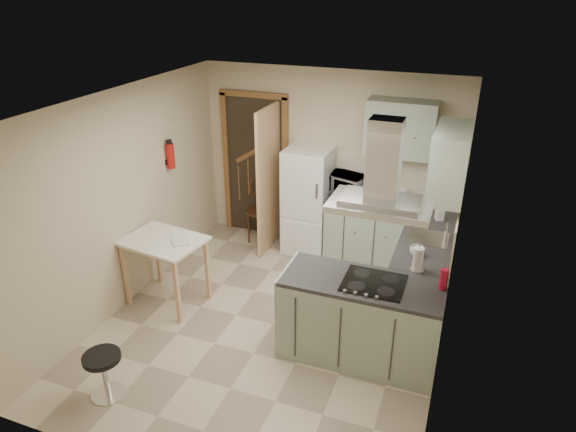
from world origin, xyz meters
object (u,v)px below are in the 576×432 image
at_px(drop_leaf_table, 167,271).
at_px(stool, 105,375).
at_px(bentwood_chair, 259,211).
at_px(microwave, 346,184).
at_px(peninsula, 361,320).
at_px(extractor_hood, 380,205).
at_px(fridge, 308,201).

relative_size(drop_leaf_table, stool, 1.92).
bearing_deg(drop_leaf_table, bentwood_chair, 87.59).
bearing_deg(stool, microwave, 68.32).
bearing_deg(bentwood_chair, drop_leaf_table, -124.30).
bearing_deg(bentwood_chair, stool, -114.74).
bearing_deg(bentwood_chair, peninsula, -69.44).
relative_size(extractor_hood, drop_leaf_table, 1.01).
relative_size(stool, microwave, 0.92).
relative_size(extractor_hood, stool, 1.94).
bearing_deg(peninsula, microwave, 109.15).
height_order(fridge, stool, fridge).
xyz_separation_m(drop_leaf_table, stool, (0.29, -1.52, -0.19)).
relative_size(peninsula, microwave, 3.08).
height_order(peninsula, bentwood_chair, peninsula).
relative_size(fridge, drop_leaf_table, 1.68).
bearing_deg(fridge, drop_leaf_table, -121.98).
relative_size(peninsula, stool, 3.35).
distance_m(fridge, bentwood_chair, 0.84).
xyz_separation_m(extractor_hood, microwave, (-0.81, 2.05, -0.68)).
bearing_deg(extractor_hood, fridge, 123.79).
height_order(fridge, peninsula, fridge).
height_order(fridge, bentwood_chair, fridge).
bearing_deg(fridge, peninsula, -58.26).
bearing_deg(extractor_hood, stool, -147.96).
distance_m(fridge, peninsula, 2.35).
xyz_separation_m(fridge, drop_leaf_table, (-1.13, -1.82, -0.33)).
xyz_separation_m(peninsula, drop_leaf_table, (-2.36, 0.16, -0.03)).
xyz_separation_m(fridge, bentwood_chair, (-0.78, 0.08, -0.31)).
distance_m(fridge, extractor_hood, 2.57).
bearing_deg(drop_leaf_table, fridge, 66.28).
bearing_deg(drop_leaf_table, stool, -70.89).
xyz_separation_m(stool, microwave, (1.36, 3.41, 0.81)).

